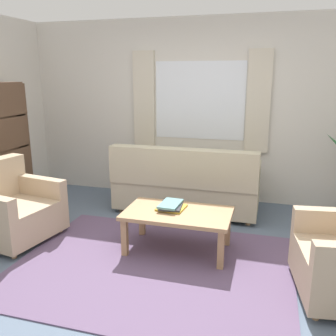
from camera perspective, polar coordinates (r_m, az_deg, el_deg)
The scene contains 9 objects.
ground_plane at distance 3.64m, azimuth -2.50°, elevation -15.32°, with size 6.24×6.24×0.00m, color slate.
wall_back at distance 5.38m, azimuth 5.06°, elevation 8.96°, with size 5.32×0.12×2.60m, color silver.
window_with_curtains at distance 5.28m, azimuth 4.92°, elevation 10.50°, with size 1.98×0.07×1.40m.
area_rug at distance 3.64m, azimuth -2.50°, elevation -15.24°, with size 2.64×2.02×0.01m, color #604C6B.
couch at distance 4.87m, azimuth 2.85°, elevation -2.79°, with size 1.90×0.82×0.92m.
armchair_left at distance 4.45m, azimuth -23.55°, elevation -5.88°, with size 0.95×0.97×0.88m.
coffee_table at distance 3.79m, azimuth 1.54°, elevation -7.68°, with size 1.10×0.64×0.44m.
book_stack_on_table at distance 3.84m, azimuth 0.48°, elevation -5.96°, with size 0.30×0.34×0.06m.
bookshelf at distance 5.20m, azimuth -24.84°, elevation 1.59°, with size 0.30×0.94×1.72m.
Camera 1 is at (1.02, -3.00, 1.81)m, focal length 38.70 mm.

